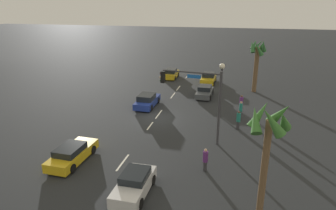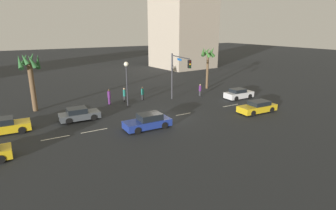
{
  "view_description": "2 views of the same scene",
  "coord_description": "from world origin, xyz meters",
  "px_view_note": "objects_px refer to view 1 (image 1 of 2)",
  "views": [
    {
      "loc": [
        27.51,
        7.69,
        11.14
      ],
      "look_at": [
        -0.22,
        1.16,
        1.36
      ],
      "focal_mm": 32.55,
      "sensor_mm": 36.0,
      "label": 1
    },
    {
      "loc": [
        -13.85,
        -24.0,
        9.28
      ],
      "look_at": [
        0.43,
        0.33,
        1.25
      ],
      "focal_mm": 29.1,
      "sensor_mm": 36.0,
      "label": 2
    }
  ],
  "objects_px": {
    "car_5": "(171,74)",
    "car_2": "(147,101)",
    "car_4": "(72,154)",
    "pedestrian_2": "(241,103)",
    "palm_tree_0": "(257,56)",
    "car_0": "(205,92)",
    "streetlamp": "(222,79)",
    "pedestrian_0": "(241,110)",
    "pedestrian_3": "(238,120)",
    "car_1": "(134,184)",
    "pedestrian_1": "(205,159)",
    "traffic_signal": "(198,94)",
    "palm_tree_1": "(268,132)",
    "car_3": "(208,78)"
  },
  "relations": [
    {
      "from": "car_5",
      "to": "car_2",
      "type": "bearing_deg",
      "value": 1.12
    },
    {
      "from": "car_4",
      "to": "pedestrian_2",
      "type": "height_order",
      "value": "pedestrian_2"
    },
    {
      "from": "palm_tree_0",
      "to": "pedestrian_2",
      "type": "bearing_deg",
      "value": -10.79
    },
    {
      "from": "car_0",
      "to": "palm_tree_0",
      "type": "xyz_separation_m",
      "value": [
        -3.63,
        5.95,
        4.06
      ]
    },
    {
      "from": "streetlamp",
      "to": "pedestrian_0",
      "type": "height_order",
      "value": "streetlamp"
    },
    {
      "from": "pedestrian_0",
      "to": "pedestrian_3",
      "type": "xyz_separation_m",
      "value": [
        2.51,
        -0.17,
        -0.09
      ]
    },
    {
      "from": "car_1",
      "to": "car_5",
      "type": "relative_size",
      "value": 0.99
    },
    {
      "from": "car_1",
      "to": "car_4",
      "type": "distance_m",
      "value": 6.28
    },
    {
      "from": "pedestrian_1",
      "to": "traffic_signal",
      "type": "bearing_deg",
      "value": -165.07
    },
    {
      "from": "traffic_signal",
      "to": "streetlamp",
      "type": "xyz_separation_m",
      "value": [
        -6.32,
        1.41,
        -0.27
      ]
    },
    {
      "from": "traffic_signal",
      "to": "pedestrian_0",
      "type": "height_order",
      "value": "traffic_signal"
    },
    {
      "from": "car_5",
      "to": "streetlamp",
      "type": "xyz_separation_m",
      "value": [
        14.59,
        8.31,
        3.21
      ]
    },
    {
      "from": "pedestrian_1",
      "to": "palm_tree_1",
      "type": "xyz_separation_m",
      "value": [
        3.9,
        3.43,
        4.09
      ]
    },
    {
      "from": "traffic_signal",
      "to": "pedestrian_2",
      "type": "distance_m",
      "value": 9.23
    },
    {
      "from": "traffic_signal",
      "to": "palm_tree_0",
      "type": "relative_size",
      "value": 0.91
    },
    {
      "from": "traffic_signal",
      "to": "palm_tree_1",
      "type": "xyz_separation_m",
      "value": [
        8.41,
        4.63,
        0.83
      ]
    },
    {
      "from": "palm_tree_0",
      "to": "car_5",
      "type": "bearing_deg",
      "value": -111.06
    },
    {
      "from": "palm_tree_0",
      "to": "car_0",
      "type": "bearing_deg",
      "value": -58.62
    },
    {
      "from": "car_2",
      "to": "pedestrian_3",
      "type": "relative_size",
      "value": 2.59
    },
    {
      "from": "car_0",
      "to": "car_3",
      "type": "distance_m",
      "value": 6.72
    },
    {
      "from": "car_1",
      "to": "car_2",
      "type": "height_order",
      "value": "car_2"
    },
    {
      "from": "car_4",
      "to": "car_5",
      "type": "bearing_deg",
      "value": 176.84
    },
    {
      "from": "car_3",
      "to": "pedestrian_0",
      "type": "xyz_separation_m",
      "value": [
        13.44,
        4.57,
        0.35
      ]
    },
    {
      "from": "car_4",
      "to": "streetlamp",
      "type": "distance_m",
      "value": 15.63
    },
    {
      "from": "streetlamp",
      "to": "car_0",
      "type": "bearing_deg",
      "value": -160.25
    },
    {
      "from": "car_4",
      "to": "streetlamp",
      "type": "xyz_separation_m",
      "value": [
        -11.76,
        9.77,
        3.25
      ]
    },
    {
      "from": "car_3",
      "to": "pedestrian_1",
      "type": "bearing_deg",
      "value": 5.55
    },
    {
      "from": "car_0",
      "to": "pedestrian_3",
      "type": "distance_m",
      "value": 10.13
    },
    {
      "from": "pedestrian_2",
      "to": "car_3",
      "type": "bearing_deg",
      "value": -158.05
    },
    {
      "from": "pedestrian_3",
      "to": "pedestrian_0",
      "type": "bearing_deg",
      "value": 176.06
    },
    {
      "from": "pedestrian_3",
      "to": "palm_tree_1",
      "type": "relative_size",
      "value": 0.26
    },
    {
      "from": "car_1",
      "to": "car_4",
      "type": "relative_size",
      "value": 0.86
    },
    {
      "from": "car_3",
      "to": "car_4",
      "type": "xyz_separation_m",
      "value": [
        24.82,
        -7.24,
        -0.04
      ]
    },
    {
      "from": "car_4",
      "to": "pedestrian_3",
      "type": "relative_size",
      "value": 2.69
    },
    {
      "from": "traffic_signal",
      "to": "pedestrian_3",
      "type": "height_order",
      "value": "traffic_signal"
    },
    {
      "from": "pedestrian_3",
      "to": "car_2",
      "type": "bearing_deg",
      "value": -112.56
    },
    {
      "from": "streetlamp",
      "to": "car_4",
      "type": "bearing_deg",
      "value": -39.71
    },
    {
      "from": "car_1",
      "to": "car_3",
      "type": "bearing_deg",
      "value": 176.76
    },
    {
      "from": "car_3",
      "to": "streetlamp",
      "type": "height_order",
      "value": "streetlamp"
    },
    {
      "from": "pedestrian_0",
      "to": "pedestrian_2",
      "type": "bearing_deg",
      "value": 179.01
    },
    {
      "from": "palm_tree_1",
      "to": "pedestrian_2",
      "type": "bearing_deg",
      "value": -176.02
    },
    {
      "from": "car_1",
      "to": "car_5",
      "type": "bearing_deg",
      "value": -171.7
    },
    {
      "from": "pedestrian_2",
      "to": "palm_tree_0",
      "type": "relative_size",
      "value": 0.28
    },
    {
      "from": "car_2",
      "to": "pedestrian_2",
      "type": "bearing_deg",
      "value": 92.23
    },
    {
      "from": "car_1",
      "to": "car_3",
      "type": "xyz_separation_m",
      "value": [
        -27.49,
        1.56,
        0.01
      ]
    },
    {
      "from": "pedestrian_0",
      "to": "palm_tree_0",
      "type": "height_order",
      "value": "palm_tree_0"
    },
    {
      "from": "pedestrian_0",
      "to": "palm_tree_1",
      "type": "bearing_deg",
      "value": 4.67
    },
    {
      "from": "car_0",
      "to": "car_2",
      "type": "bearing_deg",
      "value": -48.49
    },
    {
      "from": "car_2",
      "to": "pedestrian_0",
      "type": "height_order",
      "value": "pedestrian_0"
    },
    {
      "from": "car_3",
      "to": "car_4",
      "type": "relative_size",
      "value": 0.9
    }
  ]
}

